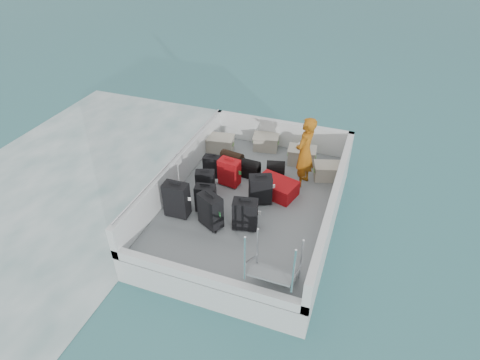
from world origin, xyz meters
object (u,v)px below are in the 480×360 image
(crate_0, at_px, (220,145))
(crate_1, at_px, (266,143))
(crate_3, at_px, (327,172))
(suitcase_0, at_px, (177,200))
(passenger, at_px, (305,152))
(suitcase_2, at_px, (212,167))
(suitcase_8, at_px, (276,188))
(suitcase_1, at_px, (205,183))
(suitcase_7, at_px, (260,190))
(suitcase_4, at_px, (206,198))
(suitcase_3, at_px, (211,211))
(crate_2, at_px, (302,156))
(suitcase_5, at_px, (229,173))
(suitcase_6, at_px, (245,215))

(crate_0, xyz_separation_m, crate_1, (1.06, 0.50, -0.01))
(crate_3, bearing_deg, suitcase_0, -138.44)
(crate_0, bearing_deg, passenger, -16.35)
(suitcase_2, distance_m, suitcase_8, 1.59)
(suitcase_1, bearing_deg, suitcase_8, 1.24)
(suitcase_0, height_order, crate_3, suitcase_0)
(suitcase_8, distance_m, crate_3, 1.35)
(suitcase_7, bearing_deg, suitcase_4, -170.12)
(suitcase_1, distance_m, suitcase_7, 1.20)
(suitcase_2, distance_m, suitcase_7, 1.45)
(suitcase_3, bearing_deg, suitcase_7, 83.55)
(suitcase_1, relative_size, crate_2, 0.96)
(suitcase_1, relative_size, crate_3, 1.06)
(suitcase_4, bearing_deg, crate_2, 47.64)
(suitcase_3, distance_m, crate_3, 3.05)
(suitcase_8, bearing_deg, passenger, -20.99)
(suitcase_4, bearing_deg, suitcase_7, 21.29)
(suitcase_1, bearing_deg, passenger, 11.52)
(suitcase_2, distance_m, crate_2, 2.22)
(suitcase_8, distance_m, passenger, 0.98)
(suitcase_7, bearing_deg, crate_1, 80.77)
(suitcase_5, bearing_deg, crate_0, 128.01)
(suitcase_2, relative_size, passenger, 0.33)
(suitcase_2, distance_m, passenger, 2.14)
(suitcase_1, height_order, suitcase_7, suitcase_7)
(suitcase_6, xyz_separation_m, crate_2, (0.52, 2.68, -0.14))
(suitcase_5, distance_m, suitcase_6, 1.50)
(crate_0, height_order, crate_2, crate_0)
(crate_3, bearing_deg, suitcase_6, -118.45)
(suitcase_4, distance_m, crate_1, 2.83)
(suitcase_5, distance_m, crate_3, 2.26)
(suitcase_0, bearing_deg, passenger, 40.88)
(suitcase_0, distance_m, crate_1, 3.25)
(suitcase_0, bearing_deg, suitcase_5, 64.31)
(suitcase_0, xyz_separation_m, suitcase_7, (1.46, 0.96, -0.05))
(suitcase_6, bearing_deg, crate_3, 49.31)
(suitcase_2, distance_m, suitcase_3, 1.71)
(suitcase_2, height_order, suitcase_7, suitcase_7)
(suitcase_2, bearing_deg, crate_1, 58.90)
(suitcase_3, height_order, suitcase_4, suitcase_3)
(suitcase_7, xyz_separation_m, passenger, (0.68, 0.99, 0.49))
(passenger, bearing_deg, suitcase_1, -43.33)
(suitcase_5, xyz_separation_m, passenger, (1.53, 0.60, 0.50))
(suitcase_6, bearing_deg, suitcase_5, 110.82)
(suitcase_5, bearing_deg, suitcase_2, 170.00)
(suitcase_1, xyz_separation_m, passenger, (1.87, 1.14, 0.52))
(suitcase_1, xyz_separation_m, crate_3, (2.37, 1.53, -0.13))
(suitcase_1, height_order, suitcase_4, suitcase_4)
(suitcase_1, height_order, crate_1, suitcase_1)
(suitcase_2, height_order, suitcase_3, suitcase_3)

